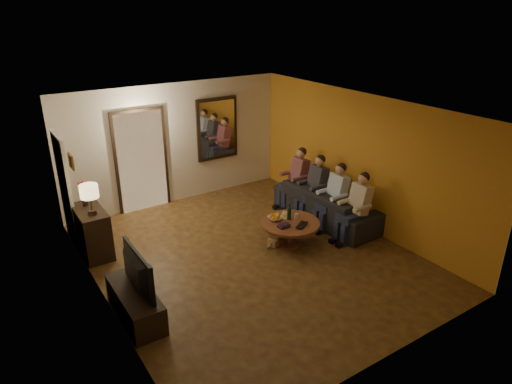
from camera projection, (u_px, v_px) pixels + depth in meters
floor at (251, 256)px, 8.00m from camera, size 5.00×6.00×0.01m
ceiling at (250, 109)px, 7.00m from camera, size 5.00×6.00×0.01m
back_wall at (176, 144)px, 9.81m from camera, size 5.00×0.02×2.60m
front_wall at (393, 271)px, 5.18m from camera, size 5.00×0.02×2.60m
left_wall at (97, 225)px, 6.23m from camera, size 0.02×6.00×2.60m
right_wall at (360, 161)px, 8.76m from camera, size 0.02×6.00×2.60m
orange_accent at (360, 161)px, 8.76m from camera, size 0.01×6.00×2.60m
kitchen_doorway at (141, 162)px, 9.49m from camera, size 1.00×0.06×2.10m
door_trim at (142, 162)px, 9.48m from camera, size 1.12×0.04×2.22m
fridge_glimpse at (153, 166)px, 9.68m from camera, size 0.45×0.03×1.70m
mirror_frame at (217, 129)px, 10.21m from camera, size 1.00×0.05×1.40m
mirror_glass at (218, 129)px, 10.19m from camera, size 0.86×0.02×1.26m
white_door at (66, 190)px, 8.14m from camera, size 0.06×0.85×2.04m
framed_art at (71, 161)px, 7.04m from camera, size 0.03×0.28×0.24m
art_canvas at (72, 161)px, 7.05m from camera, size 0.01×0.22×0.18m
dresser at (92, 232)px, 7.95m from camera, size 0.45×0.95×0.84m
table_lamp at (90, 200)px, 7.51m from camera, size 0.30×0.30×0.54m
flower_vase at (84, 194)px, 7.87m from camera, size 0.14×0.14×0.44m
tv_stand at (135, 303)px, 6.40m from camera, size 0.45×1.29×0.43m
tv at (131, 272)px, 6.20m from camera, size 1.03×0.14×0.59m
sofa at (327, 204)px, 9.22m from camera, size 2.39×1.01×0.69m
person_a at (357, 209)px, 8.38m from camera, size 0.60×0.40×1.20m
person_b at (335, 199)px, 8.84m from camera, size 0.60×0.40×1.20m
person_c at (315, 189)px, 9.30m from camera, size 0.60×0.40×1.20m
person_d at (297, 180)px, 9.77m from camera, size 0.60×0.40×1.20m
dog at (279, 228)px, 8.37m from camera, size 0.61×0.41×0.56m
coffee_table at (290, 233)px, 8.32m from camera, size 1.33×1.33×0.45m
bowl at (275, 218)px, 8.30m from camera, size 0.26×0.26×0.06m
oranges at (275, 215)px, 8.28m from camera, size 0.20×0.20×0.08m
wine_bottle at (289, 212)px, 8.28m from camera, size 0.07×0.07×0.31m
wine_glass at (296, 216)px, 8.35m from camera, size 0.06×0.06×0.10m
book_stack at (284, 225)px, 8.03m from camera, size 0.20×0.15×0.07m
laptop at (304, 226)px, 8.06m from camera, size 0.39×0.35×0.03m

